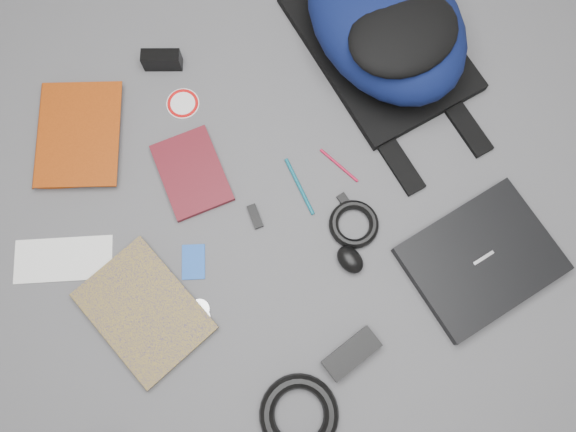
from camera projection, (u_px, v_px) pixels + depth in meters
name	position (u px, v px, depth m)	size (l,w,h in m)	color
ground	(288.00, 218.00, 1.37)	(4.00, 4.00, 0.00)	#4F4F51
backpack	(386.00, 20.00, 1.37)	(0.37, 0.54, 0.22)	black
laptop	(481.00, 259.00, 1.32)	(0.33, 0.26, 0.03)	black
textbook_red	(37.00, 136.00, 1.40)	(0.21, 0.28, 0.03)	#832C07
comic_book	(108.00, 343.00, 1.28)	(0.21, 0.29, 0.02)	gold
envelope	(64.00, 259.00, 1.34)	(0.23, 0.11, 0.00)	white
dvd_case	(192.00, 173.00, 1.39)	(0.15, 0.21, 0.02)	#460D13
compact_camera	(162.00, 60.00, 1.44)	(0.10, 0.04, 0.06)	black
sticker_disc	(183.00, 104.00, 1.44)	(0.08, 0.08, 0.00)	white
pen_teal	(299.00, 186.00, 1.38)	(0.01, 0.01, 0.16)	#0B5365
pen_red	(339.00, 165.00, 1.40)	(0.01, 0.01, 0.12)	#A60C2B
id_badge	(193.00, 262.00, 1.34)	(0.05, 0.08, 0.00)	#1648A8
usb_black	(255.00, 216.00, 1.36)	(0.02, 0.06, 0.01)	black
key_fob	(344.00, 200.00, 1.37)	(0.02, 0.03, 0.01)	black
mouse	(350.00, 260.00, 1.32)	(0.05, 0.07, 0.04)	black
headphone_left	(199.00, 318.00, 1.30)	(0.05, 0.05, 0.01)	#A5A5A7
headphone_right	(199.00, 309.00, 1.31)	(0.05, 0.05, 0.01)	#AEAEB0
cable_coil	(354.00, 224.00, 1.35)	(0.12, 0.12, 0.02)	black
power_brick	(351.00, 354.00, 1.27)	(0.13, 0.06, 0.03)	black
power_cord_coil	(299.00, 415.00, 1.24)	(0.18, 0.18, 0.03)	black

